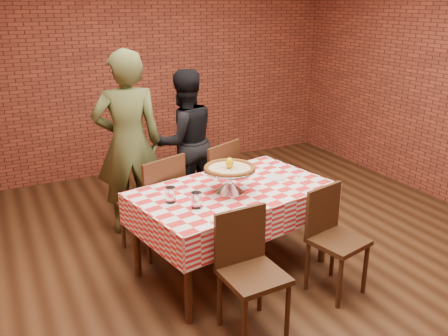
{
  "coord_description": "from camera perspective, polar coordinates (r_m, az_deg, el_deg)",
  "views": [
    {
      "loc": [
        -1.89,
        -3.13,
        2.25
      ],
      "look_at": [
        -0.22,
        0.17,
        0.93
      ],
      "focal_mm": 38.19,
      "sensor_mm": 36.0,
      "label": 1
    }
  ],
  "objects": [
    {
      "name": "pizza_stand",
      "position": [
        3.87,
        0.67,
        -1.5
      ],
      "size": [
        0.54,
        0.54,
        0.19
      ],
      "primitive_type": null,
      "rotation": [
        0.0,
        0.0,
        0.29
      ],
      "color": "silver",
      "rests_on": "tablecloth"
    },
    {
      "name": "sweetener_packet_b",
      "position": [
        4.3,
        8.7,
        -0.85
      ],
      "size": [
        0.05,
        0.04,
        0.0
      ],
      "primitive_type": "cube",
      "rotation": [
        0.0,
        0.0,
        -0.05
      ],
      "color": "white",
      "rests_on": "tablecloth"
    },
    {
      "name": "back_wall",
      "position": [
        6.47,
        -9.83,
        12.25
      ],
      "size": [
        5.5,
        0.0,
        5.5
      ],
      "primitive_type": "plane",
      "rotation": [
        1.57,
        0.0,
        0.0
      ],
      "color": "maroon",
      "rests_on": "ground"
    },
    {
      "name": "diner_black",
      "position": [
        5.2,
        -4.77,
        3.19
      ],
      "size": [
        0.79,
        0.64,
        1.56
      ],
      "primitive_type": "imported",
      "rotation": [
        0.0,
        0.0,
        3.2
      ],
      "color": "black",
      "rests_on": "ground"
    },
    {
      "name": "side_plate",
      "position": [
        4.21,
        6.28,
        -1.17
      ],
      "size": [
        0.19,
        0.19,
        0.01
      ],
      "primitive_type": "cylinder",
      "rotation": [
        0.0,
        0.0,
        0.18
      ],
      "color": "white",
      "rests_on": "tablecloth"
    },
    {
      "name": "water_glass_right",
      "position": [
        3.7,
        -6.43,
        -3.21
      ],
      "size": [
        0.09,
        0.09,
        0.13
      ],
      "primitive_type": "cylinder",
      "rotation": [
        0.0,
        0.0,
        0.18
      ],
      "color": "white",
      "rests_on": "tablecloth"
    },
    {
      "name": "diner_olive",
      "position": [
        4.73,
        -11.38,
        2.84
      ],
      "size": [
        0.72,
        0.53,
        1.83
      ],
      "primitive_type": "imported",
      "rotation": [
        0.0,
        0.0,
        3.0
      ],
      "color": "#485129",
      "rests_on": "ground"
    },
    {
      "name": "chair_near_left",
      "position": [
        3.36,
        3.57,
        -12.9
      ],
      "size": [
        0.42,
        0.42,
        0.89
      ],
      "primitive_type": null,
      "rotation": [
        0.0,
        0.0,
        0.04
      ],
      "color": "#442714",
      "rests_on": "ground"
    },
    {
      "name": "table",
      "position": [
        4.12,
        1.01,
        -7.41
      ],
      "size": [
        1.74,
        1.23,
        0.75
      ],
      "primitive_type": "cube",
      "rotation": [
        0.0,
        0.0,
        0.18
      ],
      "color": "#442714",
      "rests_on": "ground"
    },
    {
      "name": "pizza",
      "position": [
        3.84,
        0.67,
        -0.08
      ],
      "size": [
        0.52,
        0.52,
        0.03
      ],
      "primitive_type": "cylinder",
      "rotation": [
        0.0,
        0.0,
        0.29
      ],
      "color": "beige",
      "rests_on": "pizza_stand"
    },
    {
      "name": "chair_far_right",
      "position": [
        4.85,
        -1.89,
        -1.94
      ],
      "size": [
        0.59,
        0.59,
        0.93
      ],
      "primitive_type": null,
      "rotation": [
        0.0,
        0.0,
        3.55
      ],
      "color": "#442714",
      "rests_on": "ground"
    },
    {
      "name": "chair_far_left",
      "position": [
        4.46,
        -8.66,
        -4.09
      ],
      "size": [
        0.59,
        0.59,
        0.94
      ],
      "primitive_type": null,
      "rotation": [
        0.0,
        0.0,
        3.47
      ],
      "color": "#442714",
      "rests_on": "ground"
    },
    {
      "name": "chair_near_right",
      "position": [
        3.9,
        13.5,
        -8.78
      ],
      "size": [
        0.46,
        0.46,
        0.86
      ],
      "primitive_type": null,
      "rotation": [
        0.0,
        0.0,
        0.22
      ],
      "color": "#442714",
      "rests_on": "ground"
    },
    {
      "name": "lemon",
      "position": [
        3.82,
        0.68,
        0.62
      ],
      "size": [
        0.08,
        0.08,
        0.09
      ],
      "primitive_type": "ellipsoid",
      "rotation": [
        0.0,
        0.0,
        0.29
      ],
      "color": "yellow",
      "rests_on": "pizza"
    },
    {
      "name": "ground",
      "position": [
        4.29,
        3.75,
        -12.0
      ],
      "size": [
        6.0,
        6.0,
        0.0
      ],
      "primitive_type": "plane",
      "color": "black",
      "rests_on": "ground"
    },
    {
      "name": "water_glass_left",
      "position": [
        3.59,
        -3.31,
        -3.85
      ],
      "size": [
        0.09,
        0.09,
        0.13
      ],
      "primitive_type": "cylinder",
      "rotation": [
        0.0,
        0.0,
        0.18
      ],
      "color": "white",
      "rests_on": "tablecloth"
    },
    {
      "name": "tablecloth",
      "position": [
        4.02,
        1.03,
        -4.28
      ],
      "size": [
        1.78,
        1.27,
        0.27
      ],
      "primitive_type": null,
      "rotation": [
        0.0,
        0.0,
        0.18
      ],
      "color": "red",
      "rests_on": "table"
    },
    {
      "name": "sweetener_packet_a",
      "position": [
        4.24,
        8.7,
        -1.18
      ],
      "size": [
        0.06,
        0.04,
        0.0
      ],
      "primitive_type": "cube",
      "rotation": [
        0.0,
        0.0,
        0.19
      ],
      "color": "white",
      "rests_on": "tablecloth"
    },
    {
      "name": "condiment_caddy",
      "position": [
        4.2,
        -0.31,
        -0.08
      ],
      "size": [
        0.11,
        0.09,
        0.15
      ],
      "primitive_type": "cube",
      "rotation": [
        0.0,
        0.0,
        -0.11
      ],
      "color": "silver",
      "rests_on": "tablecloth"
    }
  ]
}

